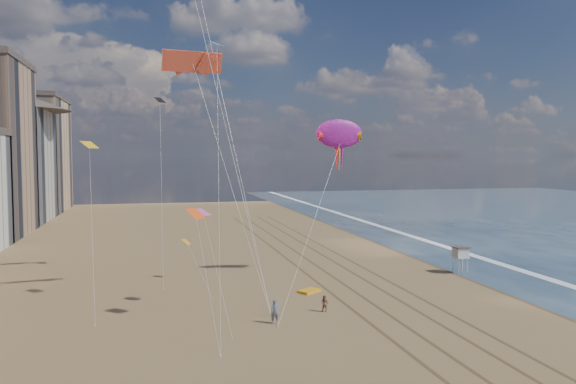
# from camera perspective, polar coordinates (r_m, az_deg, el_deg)

# --- Properties ---
(wet_sand) EXTENTS (260.00, 260.00, 0.00)m
(wet_sand) POSITION_cam_1_polar(r_m,az_deg,el_deg) (78.17, 14.66, -6.05)
(wet_sand) COLOR #42301E
(wet_sand) RESTS_ON ground
(foam) EXTENTS (260.00, 260.00, 0.00)m
(foam) POSITION_cam_1_polar(r_m,az_deg,el_deg) (80.22, 17.32, -5.85)
(foam) COLOR white
(foam) RESTS_ON ground
(tracks) EXTENTS (7.68, 120.00, 0.01)m
(tracks) POSITION_cam_1_polar(r_m,az_deg,el_deg) (62.64, 5.56, -8.36)
(tracks) COLOR brown
(tracks) RESTS_ON ground
(lifeguard_stand) EXTENTS (1.66, 1.66, 2.99)m
(lifeguard_stand) POSITION_cam_1_polar(r_m,az_deg,el_deg) (65.63, 17.12, -5.91)
(lifeguard_stand) COLOR silver
(lifeguard_stand) RESTS_ON ground
(grounded_kite) EXTENTS (2.46, 2.25, 0.24)m
(grounded_kite) POSITION_cam_1_polar(r_m,az_deg,el_deg) (54.68, 2.17, -10.02)
(grounded_kite) COLOR #FFA815
(grounded_kite) RESTS_ON ground
(show_kite) EXTENTS (7.68, 8.90, 24.40)m
(show_kite) POSITION_cam_1_polar(r_m,az_deg,el_deg) (60.99, 5.23, 5.88)
(show_kite) COLOR #99178C
(show_kite) RESTS_ON ground
(kite_flyer_a) EXTENTS (0.73, 0.51, 1.91)m
(kite_flyer_a) POSITION_cam_1_polar(r_m,az_deg,el_deg) (44.71, -1.31, -12.04)
(kite_flyer_a) COLOR slate
(kite_flyer_a) RESTS_ON ground
(kite_flyer_b) EXTENTS (0.89, 0.86, 1.44)m
(kite_flyer_b) POSITION_cam_1_polar(r_m,az_deg,el_deg) (47.98, 3.75, -11.25)
(kite_flyer_b) COLOR #915C4A
(kite_flyer_b) RESTS_ON ground
(small_kites) EXTENTS (12.85, 20.55, 18.75)m
(small_kites) POSITION_cam_1_polar(r_m,az_deg,el_deg) (51.76, -11.99, 4.09)
(small_kites) COLOR yellow
(small_kites) RESTS_ON ground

